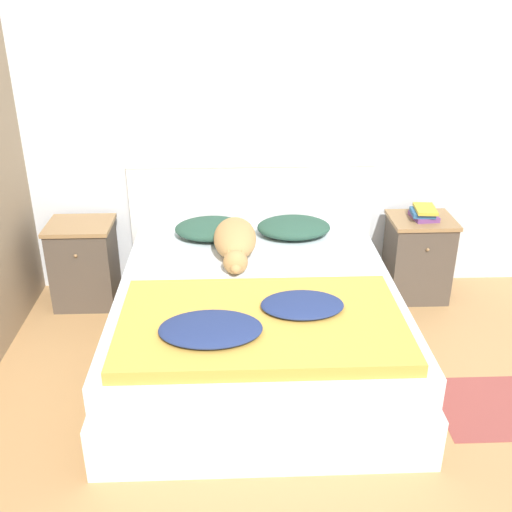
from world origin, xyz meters
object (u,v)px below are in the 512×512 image
object	(u,v)px
pillow_left	(212,229)
dog	(235,240)
bed	(257,324)
book_stack	(424,213)
nightstand_right	(417,257)
pillow_right	(294,227)
nightstand_left	(84,263)

from	to	relation	value
pillow_left	dog	world-z (taller)	dog
bed	book_stack	world-z (taller)	book_stack
dog	book_stack	size ratio (longest dim) A/B	3.27
nightstand_right	pillow_right	size ratio (longest dim) A/B	1.21
nightstand_left	pillow_left	distance (m)	0.97
nightstand_right	dog	bearing A→B (deg)	-165.81
nightstand_left	pillow_left	size ratio (longest dim) A/B	1.21
bed	nightstand_right	world-z (taller)	nightstand_right
bed	dog	world-z (taller)	dog
bed	pillow_right	size ratio (longest dim) A/B	3.83
book_stack	bed	bearing A→B (deg)	-147.29
nightstand_left	book_stack	bearing A→B (deg)	-0.18
pillow_left	book_stack	size ratio (longest dim) A/B	2.19
nightstand_left	pillow_right	bearing A→B (deg)	-1.74
nightstand_right	dog	distance (m)	1.42
bed	nightstand_right	bearing A→B (deg)	33.01
dog	nightstand_right	bearing A→B (deg)	14.19
nightstand_right	dog	size ratio (longest dim) A/B	0.81
pillow_right	nightstand_right	bearing A→B (deg)	2.82
nightstand_left	nightstand_right	world-z (taller)	same
book_stack	pillow_right	bearing A→B (deg)	-177.65
pillow_right	book_stack	xyz separation A→B (m)	(0.93, 0.04, 0.08)
bed	nightstand_left	world-z (taller)	nightstand_left
pillow_right	dog	size ratio (longest dim) A/B	0.67
nightstand_left	nightstand_right	bearing A→B (deg)	0.00
bed	nightstand_left	distance (m)	1.46
nightstand_left	dog	size ratio (longest dim) A/B	0.81
pillow_left	book_stack	xyz separation A→B (m)	(1.51, 0.04, 0.08)
pillow_right	dog	xyz separation A→B (m)	(-0.42, -0.29, 0.04)
pillow_right	book_stack	size ratio (longest dim) A/B	2.19
book_stack	pillow_left	bearing A→B (deg)	-178.55
nightstand_left	dog	distance (m)	1.19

